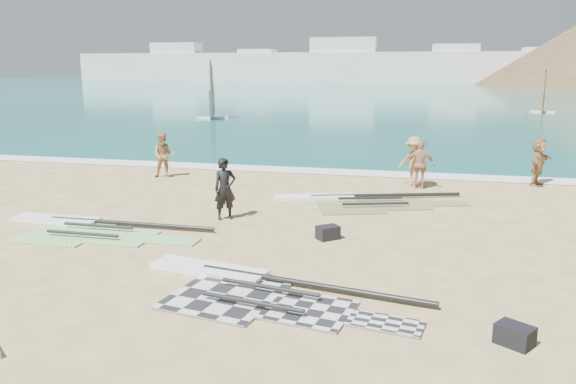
% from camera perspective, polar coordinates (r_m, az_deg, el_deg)
% --- Properties ---
extents(ground, '(300.00, 300.00, 0.00)m').
position_cam_1_polar(ground, '(11.11, 2.36, -9.84)').
color(ground, tan).
rests_on(ground, ground).
extents(sea, '(300.00, 240.00, 0.06)m').
position_cam_1_polar(sea, '(142.16, 12.74, 10.63)').
color(sea, '#0C5552').
rests_on(sea, ground).
extents(surf_line, '(300.00, 1.20, 0.04)m').
position_cam_1_polar(surf_line, '(22.87, 8.25, 1.81)').
color(surf_line, white).
rests_on(surf_line, ground).
extents(far_town, '(160.00, 8.00, 12.00)m').
position_cam_1_polar(far_town, '(161.06, 7.18, 12.64)').
color(far_town, white).
rests_on(far_town, ground).
extents(rig_grey, '(5.99, 2.86, 0.20)m').
position_cam_1_polar(rig_grey, '(11.09, -3.99, -9.64)').
color(rig_grey, black).
rests_on(rig_grey, ground).
extents(rig_green, '(5.92, 2.31, 0.20)m').
position_cam_1_polar(rig_green, '(15.92, -20.01, -3.43)').
color(rig_green, '#3ED01F').
rests_on(rig_green, ground).
extents(rig_orange, '(6.26, 3.47, 0.20)m').
position_cam_1_polar(rig_orange, '(18.03, 6.77, -0.90)').
color(rig_orange, orange).
rests_on(rig_orange, ground).
extents(gear_bag_near, '(0.66, 0.64, 0.34)m').
position_cam_1_polar(gear_bag_near, '(14.16, 4.07, -4.13)').
color(gear_bag_near, black).
rests_on(gear_bag_near, ground).
extents(gear_bag_far, '(0.66, 0.62, 0.33)m').
position_cam_1_polar(gear_bag_far, '(9.67, 22.04, -13.33)').
color(gear_bag_far, black).
rests_on(gear_bag_far, ground).
extents(person_wetsuit, '(0.76, 0.73, 1.76)m').
position_cam_1_polar(person_wetsuit, '(15.87, -6.42, 0.31)').
color(person_wetsuit, black).
rests_on(person_wetsuit, ground).
extents(beachgoer_left, '(1.02, 0.90, 1.73)m').
position_cam_1_polar(beachgoer_left, '(22.37, -12.51, 3.65)').
color(beachgoer_left, '#AB7A50').
rests_on(beachgoer_left, ground).
extents(beachgoer_mid, '(1.35, 1.15, 1.82)m').
position_cam_1_polar(beachgoer_mid, '(20.61, 12.64, 3.01)').
color(beachgoer_mid, '#A97E4D').
rests_on(beachgoer_mid, ground).
extents(beachgoer_back, '(1.07, 0.63, 1.72)m').
position_cam_1_polar(beachgoer_back, '(20.37, 13.32, 2.73)').
color(beachgoer_back, tan).
rests_on(beachgoer_back, ground).
extents(beachgoer_right, '(1.20, 1.69, 1.76)m').
position_cam_1_polar(beachgoer_right, '(22.25, 24.08, 2.83)').
color(beachgoer_right, '#A0754A').
rests_on(beachgoer_right, ground).
extents(windsurfer_left, '(2.71, 3.14, 4.77)m').
position_cam_1_polar(windsurfer_left, '(46.80, -7.72, 9.00)').
color(windsurfer_left, white).
rests_on(windsurfer_left, ground).
extents(windsurfer_centre, '(2.30, 2.64, 4.03)m').
position_cam_1_polar(windsurfer_centre, '(58.02, 24.52, 8.52)').
color(windsurfer_centre, white).
rests_on(windsurfer_centre, ground).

